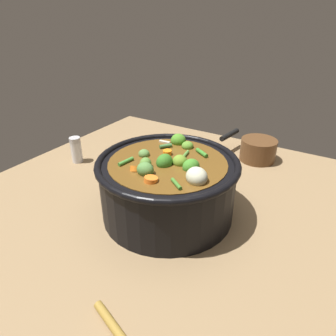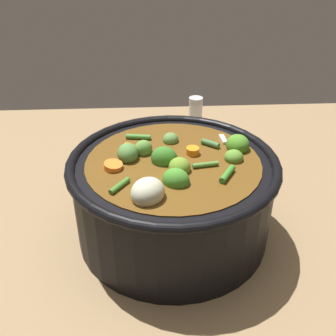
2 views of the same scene
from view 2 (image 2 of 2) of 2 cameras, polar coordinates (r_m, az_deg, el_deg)
The scene contains 3 objects.
ground_plane at distance 0.70m, azimuth 0.67°, elevation -9.09°, with size 1.10×1.10×0.00m, color #8C704C.
cooking_pot at distance 0.65m, azimuth 0.71°, elevation -3.88°, with size 0.33×0.33×0.17m.
salt_shaker at distance 1.02m, azimuth 3.98°, elevation 7.88°, with size 0.04×0.04×0.09m.
Camera 2 is at (0.53, -0.04, 0.45)m, focal length 42.24 mm.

